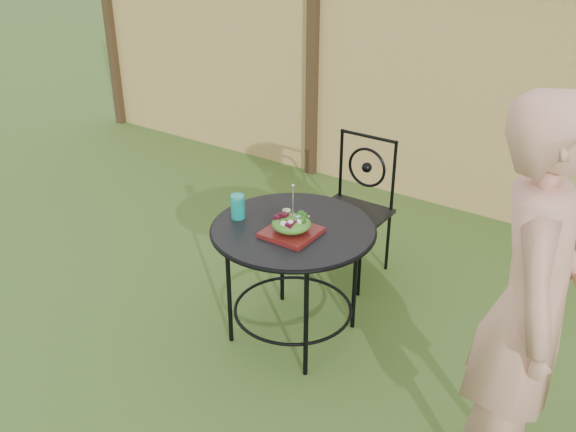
# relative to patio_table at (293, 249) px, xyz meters

# --- Properties ---
(ground) EXTENTS (60.00, 60.00, 0.00)m
(ground) POSITION_rel_patio_table_xyz_m (0.04, 0.01, -0.59)
(ground) COLOR #224416
(ground) RESTS_ON ground
(fence) EXTENTS (8.00, 0.12, 1.90)m
(fence) POSITION_rel_patio_table_xyz_m (0.04, 2.20, 0.36)
(fence) COLOR #D6BA69
(fence) RESTS_ON ground
(patio_table) EXTENTS (0.92, 0.92, 0.72)m
(patio_table) POSITION_rel_patio_table_xyz_m (0.00, 0.00, 0.00)
(patio_table) COLOR black
(patio_table) RESTS_ON ground
(patio_chair) EXTENTS (0.46, 0.46, 0.95)m
(patio_chair) POSITION_rel_patio_table_xyz_m (-0.08, 0.84, -0.08)
(patio_chair) COLOR black
(patio_chair) RESTS_ON ground
(diner) EXTENTS (0.56, 0.73, 1.78)m
(diner) POSITION_rel_patio_table_xyz_m (1.35, -0.30, 0.31)
(diner) COLOR tan
(diner) RESTS_ON ground
(salad_plate) EXTENTS (0.27, 0.27, 0.02)m
(salad_plate) POSITION_rel_patio_table_xyz_m (0.04, -0.08, 0.15)
(salad_plate) COLOR #460A11
(salad_plate) RESTS_ON patio_table
(salad) EXTENTS (0.21, 0.21, 0.08)m
(salad) POSITION_rel_patio_table_xyz_m (0.04, -0.08, 0.20)
(salad) COLOR #235614
(salad) RESTS_ON salad_plate
(fork) EXTENTS (0.01, 0.01, 0.18)m
(fork) POSITION_rel_patio_table_xyz_m (0.05, -0.08, 0.33)
(fork) COLOR silver
(fork) RESTS_ON salad
(drinking_glass) EXTENTS (0.08, 0.08, 0.14)m
(drinking_glass) POSITION_rel_patio_table_xyz_m (-0.32, -0.09, 0.21)
(drinking_glass) COLOR #0C9084
(drinking_glass) RESTS_ON patio_table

